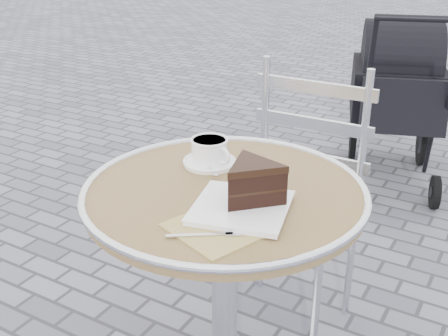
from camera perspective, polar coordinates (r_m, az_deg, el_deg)
The scene contains 5 objects.
cafe_table at distance 1.48m, azimuth 0.07°, elevation -7.85°, with size 0.72×0.72×0.74m.
cappuccino_set at distance 1.53m, azimuth -1.45°, elevation 1.51°, with size 0.15×0.15×0.07m.
cake_plate_set at distance 1.29m, azimuth 2.60°, elevation -2.06°, with size 0.26×0.35×0.11m.
bistro_chair at distance 1.90m, azimuth 7.86°, elevation -0.33°, with size 0.42×0.42×0.93m.
baby_stroller at distance 3.19m, azimuth 17.16°, elevation 6.47°, with size 0.71×1.03×0.99m.
Camera 1 is at (0.63, -1.09, 1.35)m, focal length 45.00 mm.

